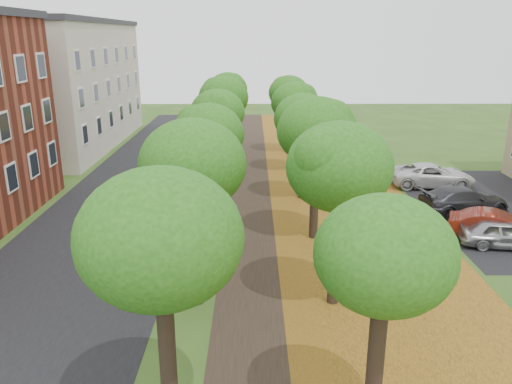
{
  "coord_description": "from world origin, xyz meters",
  "views": [
    {
      "loc": [
        -0.23,
        -9.8,
        9.1
      ],
      "look_at": [
        -0.1,
        11.16,
        2.5
      ],
      "focal_mm": 35.0,
      "sensor_mm": 36.0,
      "label": 1
    }
  ],
  "objects_px": {
    "car_silver": "(504,233)",
    "car_grey": "(463,200)",
    "car_red": "(497,227)",
    "car_white": "(432,175)"
  },
  "relations": [
    {
      "from": "car_silver",
      "to": "car_grey",
      "type": "distance_m",
      "value": 4.52
    },
    {
      "from": "car_silver",
      "to": "car_red",
      "type": "height_order",
      "value": "car_red"
    },
    {
      "from": "car_red",
      "to": "car_white",
      "type": "height_order",
      "value": "car_white"
    },
    {
      "from": "car_grey",
      "to": "car_red",
      "type": "bearing_deg",
      "value": 168.46
    },
    {
      "from": "car_grey",
      "to": "car_silver",
      "type": "bearing_deg",
      "value": 168.46
    },
    {
      "from": "car_silver",
      "to": "car_grey",
      "type": "xyz_separation_m",
      "value": [
        0.0,
        4.52,
        0.06
      ]
    },
    {
      "from": "car_silver",
      "to": "car_red",
      "type": "bearing_deg",
      "value": 8.39
    },
    {
      "from": "car_silver",
      "to": "car_white",
      "type": "relative_size",
      "value": 0.74
    },
    {
      "from": "car_grey",
      "to": "car_white",
      "type": "distance_m",
      "value": 4.91
    },
    {
      "from": "car_white",
      "to": "car_silver",
      "type": "bearing_deg",
      "value": -178.57
    }
  ]
}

